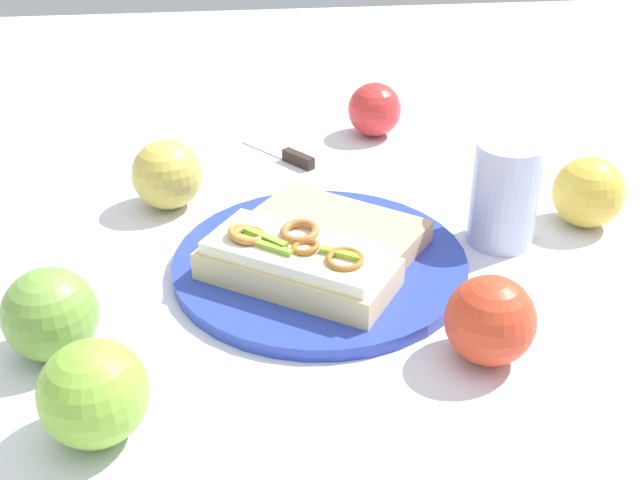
{
  "coord_description": "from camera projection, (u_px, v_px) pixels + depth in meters",
  "views": [
    {
      "loc": [
        0.65,
        -0.07,
        0.42
      ],
      "look_at": [
        0.0,
        0.0,
        0.03
      ],
      "focal_mm": 44.07,
      "sensor_mm": 36.0,
      "label": 1
    }
  ],
  "objects": [
    {
      "name": "ground_plane",
      "position": [
        320.0,
        269.0,
        0.77
      ],
      "size": [
        2.0,
        2.0,
        0.0
      ],
      "primitive_type": "plane",
      "color": "silver",
      "rests_on": "ground"
    },
    {
      "name": "plate",
      "position": [
        320.0,
        263.0,
        0.77
      ],
      "size": [
        0.29,
        0.29,
        0.01
      ],
      "primitive_type": "cylinder",
      "color": "#2A3FB5",
      "rests_on": "ground_plane"
    },
    {
      "name": "sandwich",
      "position": [
        297.0,
        262.0,
        0.72
      ],
      "size": [
        0.17,
        0.2,
        0.05
      ],
      "rotation": [
        0.0,
        0.0,
        4.13
      ],
      "color": "beige",
      "rests_on": "plate"
    },
    {
      "name": "bread_slice_side",
      "position": [
        340.0,
        227.0,
        0.8
      ],
      "size": [
        0.17,
        0.18,
        0.02
      ],
      "primitive_type": "cube",
      "rotation": [
        0.0,
        0.0,
        4.07
      ],
      "color": "tan",
      "rests_on": "plate"
    },
    {
      "name": "apple_0",
      "position": [
        490.0,
        320.0,
        0.64
      ],
      "size": [
        0.1,
        0.1,
        0.07
      ],
      "primitive_type": "sphere",
      "rotation": [
        0.0,
        0.0,
        5.2
      ],
      "color": "red",
      "rests_on": "ground_plane"
    },
    {
      "name": "apple_1",
      "position": [
        94.0,
        393.0,
        0.56
      ],
      "size": [
        0.11,
        0.11,
        0.08
      ],
      "primitive_type": "sphere",
      "rotation": [
        0.0,
        0.0,
        2.59
      ],
      "color": "#81B838",
      "rests_on": "ground_plane"
    },
    {
      "name": "apple_2",
      "position": [
        167.0,
        174.0,
        0.87
      ],
      "size": [
        0.08,
        0.08,
        0.08
      ],
      "primitive_type": "sphere",
      "rotation": [
        0.0,
        0.0,
        4.68
      ],
      "color": "gold",
      "rests_on": "ground_plane"
    },
    {
      "name": "apple_3",
      "position": [
        588.0,
        192.0,
        0.83
      ],
      "size": [
        0.08,
        0.08,
        0.08
      ],
      "primitive_type": "sphere",
      "rotation": [
        0.0,
        0.0,
        4.79
      ],
      "color": "gold",
      "rests_on": "ground_plane"
    },
    {
      "name": "apple_4",
      "position": [
        50.0,
        314.0,
        0.64
      ],
      "size": [
        0.11,
        0.11,
        0.08
      ],
      "primitive_type": "sphere",
      "rotation": [
        0.0,
        0.0,
        3.74
      ],
      "color": "#6F9D3D",
      "rests_on": "ground_plane"
    },
    {
      "name": "apple_5",
      "position": [
        374.0,
        110.0,
        1.04
      ],
      "size": [
        0.07,
        0.07,
        0.07
      ],
      "primitive_type": "sphere",
      "rotation": [
        0.0,
        0.0,
        3.18
      ],
      "color": "red",
      "rests_on": "ground_plane"
    },
    {
      "name": "drinking_glass",
      "position": [
        505.0,
        194.0,
        0.79
      ],
      "size": [
        0.07,
        0.07,
        0.11
      ],
      "primitive_type": "cylinder",
      "color": "silver",
      "rests_on": "ground_plane"
    },
    {
      "name": "knife",
      "position": [
        289.0,
        156.0,
        0.99
      ],
      "size": [
        0.1,
        0.09,
        0.02
      ],
      "rotation": [
        0.0,
        0.0,
        3.83
      ],
      "color": "silver",
      "rests_on": "ground_plane"
    }
  ]
}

